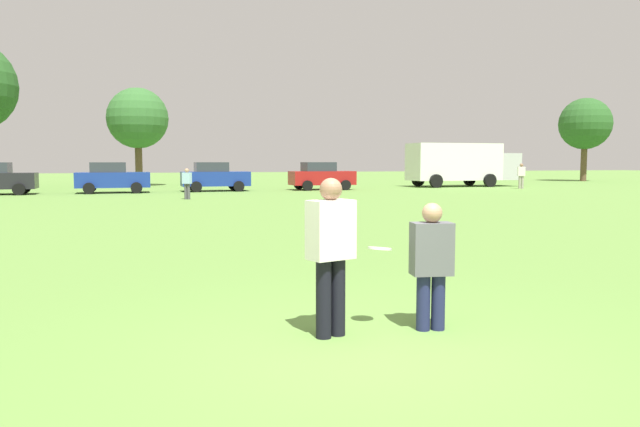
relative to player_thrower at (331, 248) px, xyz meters
name	(u,v)px	position (x,y,z in m)	size (l,w,h in m)	color
ground_plane	(367,352)	(0.18, -0.61, -0.97)	(190.30, 190.30, 0.00)	#608C3D
player_thrower	(331,248)	(0.00, 0.00, 0.00)	(0.54, 0.41, 1.72)	black
player_defender	(431,260)	(1.15, -0.09, -0.17)	(0.49, 0.33, 1.43)	#1E234C
frisbee	(380,248)	(0.62, 0.13, -0.05)	(0.27, 0.27, 0.07)	white
parked_car_center	(112,177)	(-3.33, 31.50, -0.04)	(4.23, 2.27, 1.82)	navy
parked_car_mid_right	(214,176)	(2.76, 31.84, -0.04)	(4.23, 2.27, 1.82)	navy
parked_car_near_right	(321,176)	(9.73, 31.59, -0.04)	(4.23, 2.27, 1.82)	maroon
box_truck	(461,163)	(21.19, 33.34, 0.79)	(8.53, 3.10, 3.18)	white
bystander_sideline_watcher	(187,182)	(0.44, 24.10, -0.10)	(0.48, 0.44, 1.53)	#4C4C51
bystander_far_jogger	(521,174)	(23.30, 29.01, 0.01)	(0.55, 0.44, 1.74)	gray
tree_far_east_pine	(138,119)	(-1.73, 41.33, 4.11)	(4.55, 4.55, 7.39)	brown
tree_far_west_pine	(585,124)	(38.40, 40.45, 4.38)	(4.79, 4.79, 7.78)	brown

